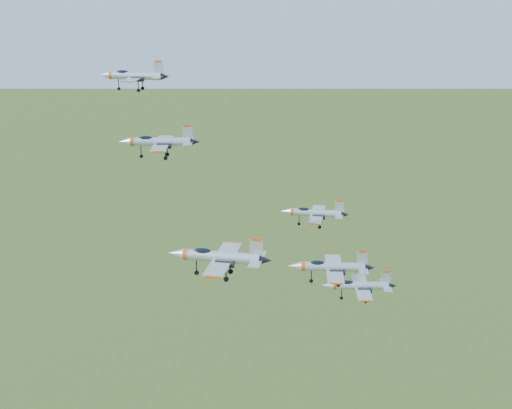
{
  "coord_description": "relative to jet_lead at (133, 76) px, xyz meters",
  "views": [
    {
      "loc": [
        1.63,
        -100.6,
        163.79
      ],
      "look_at": [
        4.93,
        -4.67,
        131.57
      ],
      "focal_mm": 50.0,
      "sensor_mm": 36.0,
      "label": 1
    }
  ],
  "objects": [
    {
      "name": "jet_lead",
      "position": [
        0.0,
        0.0,
        0.0
      ],
      "size": [
        10.97,
        9.22,
        2.94
      ],
      "rotation": [
        0.0,
        0.0,
        -0.19
      ],
      "color": "#B1B6BE"
    },
    {
      "name": "jet_left_high",
      "position": [
        4.36,
        -10.04,
        -7.81
      ],
      "size": [
        11.49,
        9.47,
        3.08
      ],
      "rotation": [
        0.0,
        0.0,
        -0.04
      ],
      "color": "#B1B6BE"
    },
    {
      "name": "jet_right_high",
      "position": [
        12.99,
        -30.36,
        -16.91
      ],
      "size": [
        12.5,
        10.55,
        3.37
      ],
      "rotation": [
        0.0,
        0.0,
        -0.23
      ],
      "color": "#B1B6BE"
    },
    {
      "name": "jet_left_low",
      "position": [
        27.71,
        -1.32,
        -21.74
      ],
      "size": [
        10.93,
        9.2,
        2.94
      ],
      "rotation": [
        0.0,
        0.0,
        -0.2
      ],
      "color": "#B1B6BE"
    },
    {
      "name": "jet_right_low",
      "position": [
        27.49,
        -22.63,
        -21.82
      ],
      "size": [
        11.37,
        9.43,
        3.04
      ],
      "rotation": [
        0.0,
        0.0,
        -0.09
      ],
      "color": "#B1B6BE"
    },
    {
      "name": "jet_trail",
      "position": [
        33.89,
        -9.25,
        -30.88
      ],
      "size": [
        11.57,
        9.54,
        3.1
      ],
      "rotation": [
        0.0,
        0.0,
        -0.04
      ],
      "color": "#B1B6BE"
    }
  ]
}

